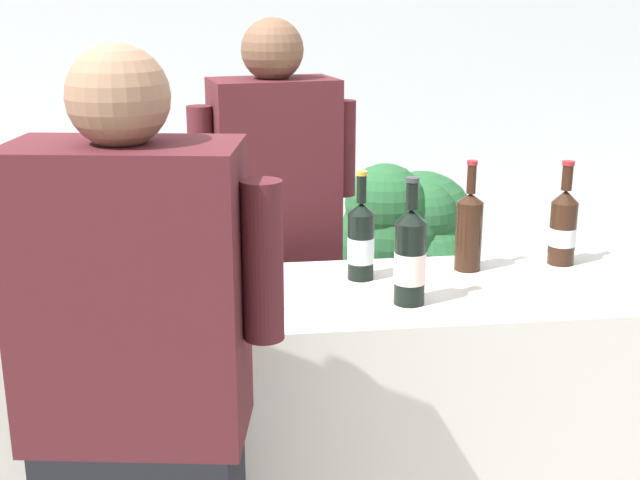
# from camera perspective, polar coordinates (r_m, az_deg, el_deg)

# --- Properties ---
(wall_back) EXTENTS (8.00, 0.10, 2.80)m
(wall_back) POSITION_cam_1_polar(r_m,az_deg,el_deg) (4.74, -6.34, 11.64)
(wall_back) COLOR silver
(wall_back) RESTS_ON ground_plane
(counter) EXTENTS (2.26, 0.56, 1.01)m
(counter) POSITION_cam_1_polar(r_m,az_deg,el_deg) (2.48, -4.20, -14.78)
(counter) COLOR beige
(counter) RESTS_ON ground_plane
(wine_bottle_0) EXTENTS (0.08, 0.08, 0.31)m
(wine_bottle_0) POSITION_cam_1_polar(r_m,az_deg,el_deg) (2.36, 2.81, -0.07)
(wine_bottle_0) COLOR black
(wine_bottle_0) RESTS_ON counter
(wine_bottle_1) EXTENTS (0.08, 0.08, 0.31)m
(wine_bottle_1) POSITION_cam_1_polar(r_m,az_deg,el_deg) (2.59, 16.27, 0.90)
(wine_bottle_1) COLOR black
(wine_bottle_1) RESTS_ON counter
(wine_bottle_2) EXTENTS (0.08, 0.08, 0.35)m
(wine_bottle_2) POSITION_cam_1_polar(r_m,az_deg,el_deg) (2.25, -9.61, -0.74)
(wine_bottle_2) COLOR black
(wine_bottle_2) RESTS_ON counter
(wine_bottle_3) EXTENTS (0.07, 0.07, 0.36)m
(wine_bottle_3) POSITION_cam_1_polar(r_m,az_deg,el_deg) (2.25, -16.57, -1.13)
(wine_bottle_3) COLOR black
(wine_bottle_3) RESTS_ON counter
(wine_bottle_4) EXTENTS (0.08, 0.08, 0.33)m
(wine_bottle_4) POSITION_cam_1_polar(r_m,az_deg,el_deg) (2.47, 10.14, 0.73)
(wine_bottle_4) COLOR black
(wine_bottle_4) RESTS_ON counter
(wine_bottle_5) EXTENTS (0.08, 0.08, 0.34)m
(wine_bottle_5) POSITION_cam_1_polar(r_m,az_deg,el_deg) (2.18, 6.17, -1.18)
(wine_bottle_5) COLOR black
(wine_bottle_5) RESTS_ON counter
(wine_glass) EXTENTS (0.08, 0.08, 0.19)m
(wine_glass) POSITION_cam_1_polar(r_m,az_deg,el_deg) (2.08, -6.01, -2.06)
(wine_glass) COLOR silver
(wine_glass) RESTS_ON counter
(person_server) EXTENTS (0.55, 0.30, 1.72)m
(person_server) POSITION_cam_1_polar(r_m,az_deg,el_deg) (2.83, -3.02, -3.11)
(person_server) COLOR black
(person_server) RESTS_ON ground_plane
(person_guest) EXTENTS (0.59, 0.31, 1.71)m
(person_guest) POSITION_cam_1_polar(r_m,az_deg,el_deg) (1.85, -11.96, -15.27)
(person_guest) COLOR black
(person_guest) RESTS_ON ground_plane
(potted_shrub) EXTENTS (0.60, 0.60, 1.15)m
(potted_shrub) POSITION_cam_1_polar(r_m,az_deg,el_deg) (3.48, 6.05, -0.50)
(potted_shrub) COLOR brown
(potted_shrub) RESTS_ON ground_plane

